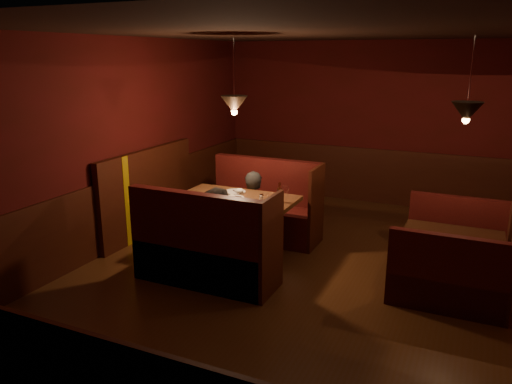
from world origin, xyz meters
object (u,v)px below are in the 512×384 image
at_px(second_bench_near, 448,285).
at_px(main_bench_far, 264,213).
at_px(second_bench_far, 456,243).
at_px(main_table, 237,212).
at_px(main_bench_near, 204,255).
at_px(second_table, 452,247).
at_px(diner_a, 253,196).
at_px(diner_b, 218,219).

bearing_deg(second_bench_near, main_bench_far, 155.39).
bearing_deg(main_bench_far, second_bench_far, 2.35).
bearing_deg(main_table, main_bench_far, 88.81).
bearing_deg(main_table, second_bench_far, 20.26).
relative_size(main_bench_near, second_bench_far, 1.39).
bearing_deg(second_table, main_bench_far, 168.11).
bearing_deg(main_bench_far, main_bench_near, -90.00).
xyz_separation_m(main_table, second_bench_near, (2.69, -0.34, -0.36)).
bearing_deg(second_table, main_bench_near, -155.39).
height_order(second_bench_near, diner_a, diner_a).
distance_m(main_bench_far, diner_a, 0.46).
bearing_deg(main_bench_near, main_table, 91.18).
distance_m(second_table, diner_b, 2.78).
bearing_deg(diner_b, main_bench_near, -78.33).
bearing_deg(main_bench_near, main_bench_far, 90.00).
bearing_deg(second_bench_far, second_bench_near, -90.00).
distance_m(main_bench_far, second_bench_near, 2.94).
relative_size(second_bench_far, second_bench_near, 1.00).
distance_m(main_bench_near, diner_a, 1.51).
xyz_separation_m(second_bench_near, diner_a, (-2.72, 0.93, 0.43)).
xyz_separation_m(main_bench_near, diner_b, (0.03, 0.30, 0.35)).
bearing_deg(second_bench_far, main_bench_near, -144.88).
height_order(main_bench_far, main_bench_near, same).
bearing_deg(diner_a, main_table, 82.33).
bearing_deg(second_bench_far, diner_a, -171.43).
xyz_separation_m(main_bench_far, second_bench_far, (2.67, 0.11, -0.09)).
relative_size(main_bench_far, second_bench_far, 1.39).
relative_size(main_table, diner_b, 1.07).
bearing_deg(diner_b, main_table, 112.15).
height_order(second_table, second_bench_far, second_bench_far).
bearing_deg(second_bench_far, second_table, -92.20).
bearing_deg(second_bench_far, diner_b, -149.18).
bearing_deg(main_bench_far, second_table, -11.89).
bearing_deg(second_bench_near, second_bench_far, 90.00).
bearing_deg(diner_b, second_table, 36.54).
height_order(second_bench_far, diner_a, diner_a).
bearing_deg(second_bench_near, diner_b, -174.76).
bearing_deg(second_bench_far, main_bench_far, -177.65).
bearing_deg(second_table, main_table, -173.03).
distance_m(second_table, second_bench_far, 0.69).
distance_m(main_bench_near, second_table, 2.92).
distance_m(second_bench_near, diner_a, 2.91).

